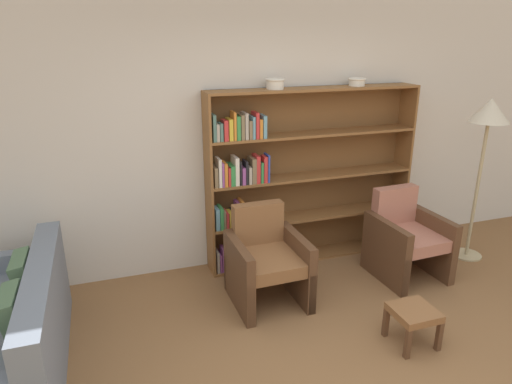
{
  "coord_description": "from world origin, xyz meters",
  "views": [
    {
      "loc": [
        -1.48,
        -2.0,
        2.34
      ],
      "look_at": [
        -0.2,
        1.79,
        0.95
      ],
      "focal_mm": 32.0,
      "sensor_mm": 36.0,
      "label": 1
    }
  ],
  "objects_px": {
    "bowl_stoneware": "(275,83)",
    "footstool": "(414,316)",
    "bowl_slate": "(357,81)",
    "couch": "(4,341)",
    "bookshelf": "(293,177)",
    "armchair_leather": "(266,260)",
    "armchair_cushioned": "(406,238)",
    "floor_lamp": "(488,122)"
  },
  "relations": [
    {
      "from": "bowl_slate",
      "to": "couch",
      "type": "xyz_separation_m",
      "value": [
        -3.31,
        -1.02,
        -1.6
      ]
    },
    {
      "from": "armchair_leather",
      "to": "armchair_cushioned",
      "type": "distance_m",
      "value": 1.5
    },
    {
      "from": "armchair_leather",
      "to": "floor_lamp",
      "type": "distance_m",
      "value": 2.66
    },
    {
      "from": "bowl_stoneware",
      "to": "bookshelf",
      "type": "bearing_deg",
      "value": 5.61
    },
    {
      "from": "bowl_stoneware",
      "to": "armchair_cushioned",
      "type": "relative_size",
      "value": 0.22
    },
    {
      "from": "armchair_cushioned",
      "to": "floor_lamp",
      "type": "bearing_deg",
      "value": -176.17
    },
    {
      "from": "bookshelf",
      "to": "bowl_slate",
      "type": "xyz_separation_m",
      "value": [
        0.67,
        -0.02,
        0.96
      ]
    },
    {
      "from": "armchair_leather",
      "to": "footstool",
      "type": "bearing_deg",
      "value": 130.56
    },
    {
      "from": "armchair_leather",
      "to": "footstool",
      "type": "height_order",
      "value": "armchair_leather"
    },
    {
      "from": "bowl_slate",
      "to": "couch",
      "type": "distance_m",
      "value": 3.82
    },
    {
      "from": "armchair_cushioned",
      "to": "footstool",
      "type": "relative_size",
      "value": 2.64
    },
    {
      "from": "armchair_leather",
      "to": "floor_lamp",
      "type": "height_order",
      "value": "floor_lamp"
    },
    {
      "from": "bowl_slate",
      "to": "floor_lamp",
      "type": "bearing_deg",
      "value": -25.3
    },
    {
      "from": "couch",
      "to": "armchair_leather",
      "type": "bearing_deg",
      "value": -80.75
    },
    {
      "from": "bowl_stoneware",
      "to": "armchair_leather",
      "type": "bearing_deg",
      "value": -115.59
    },
    {
      "from": "floor_lamp",
      "to": "bowl_slate",
      "type": "bearing_deg",
      "value": 154.7
    },
    {
      "from": "bowl_stoneware",
      "to": "bowl_slate",
      "type": "distance_m",
      "value": 0.89
    },
    {
      "from": "armchair_cushioned",
      "to": "floor_lamp",
      "type": "height_order",
      "value": "floor_lamp"
    },
    {
      "from": "floor_lamp",
      "to": "couch",
      "type": "bearing_deg",
      "value": -174.26
    },
    {
      "from": "bowl_stoneware",
      "to": "bowl_slate",
      "type": "height_order",
      "value": "bowl_stoneware"
    },
    {
      "from": "footstool",
      "to": "armchair_cushioned",
      "type": "bearing_deg",
      "value": 57.46
    },
    {
      "from": "footstool",
      "to": "bookshelf",
      "type": "bearing_deg",
      "value": 101.24
    },
    {
      "from": "bookshelf",
      "to": "bowl_slate",
      "type": "relative_size",
      "value": 12.3
    },
    {
      "from": "bookshelf",
      "to": "floor_lamp",
      "type": "distance_m",
      "value": 2.05
    },
    {
      "from": "bowl_slate",
      "to": "couch",
      "type": "height_order",
      "value": "bowl_slate"
    },
    {
      "from": "bookshelf",
      "to": "armchair_leather",
      "type": "bearing_deg",
      "value": -127.91
    },
    {
      "from": "bookshelf",
      "to": "bowl_slate",
      "type": "distance_m",
      "value": 1.17
    },
    {
      "from": "armchair_leather",
      "to": "armchair_cushioned",
      "type": "height_order",
      "value": "same"
    },
    {
      "from": "couch",
      "to": "armchair_cushioned",
      "type": "relative_size",
      "value": 2.03
    },
    {
      "from": "floor_lamp",
      "to": "footstool",
      "type": "xyz_separation_m",
      "value": [
        -1.54,
        -1.08,
        -1.25
      ]
    },
    {
      "from": "armchair_cushioned",
      "to": "floor_lamp",
      "type": "distance_m",
      "value": 1.44
    },
    {
      "from": "bowl_slate",
      "to": "bowl_stoneware",
      "type": "bearing_deg",
      "value": 180.0
    },
    {
      "from": "armchair_leather",
      "to": "bookshelf",
      "type": "bearing_deg",
      "value": -128.98
    },
    {
      "from": "bowl_stoneware",
      "to": "armchair_leather",
      "type": "relative_size",
      "value": 0.22
    },
    {
      "from": "armchair_cushioned",
      "to": "footstool",
      "type": "distance_m",
      "value": 1.17
    },
    {
      "from": "footstool",
      "to": "armchair_leather",
      "type": "bearing_deg",
      "value": 131.63
    },
    {
      "from": "bookshelf",
      "to": "floor_lamp",
      "type": "height_order",
      "value": "bookshelf"
    },
    {
      "from": "bookshelf",
      "to": "armchair_leather",
      "type": "height_order",
      "value": "bookshelf"
    },
    {
      "from": "armchair_leather",
      "to": "footstool",
      "type": "relative_size",
      "value": 2.64
    },
    {
      "from": "bowl_stoneware",
      "to": "footstool",
      "type": "distance_m",
      "value": 2.4
    },
    {
      "from": "couch",
      "to": "floor_lamp",
      "type": "relative_size",
      "value": 1.01
    },
    {
      "from": "couch",
      "to": "bowl_stoneware",
      "type": "bearing_deg",
      "value": -67.37
    }
  ]
}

